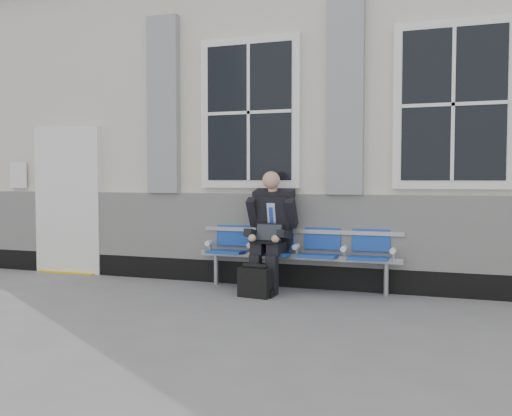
% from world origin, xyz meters
% --- Properties ---
extents(ground, '(70.00, 70.00, 0.00)m').
position_xyz_m(ground, '(0.00, 0.00, 0.00)').
color(ground, slate).
rests_on(ground, ground).
extents(station_building, '(14.40, 4.40, 4.49)m').
position_xyz_m(station_building, '(-0.02, 3.47, 2.22)').
color(station_building, beige).
rests_on(station_building, ground).
extents(bench, '(2.60, 0.47, 0.91)m').
position_xyz_m(bench, '(-1.47, 1.32, 0.55)').
color(bench, '#9EA0A3').
rests_on(bench, ground).
extents(businessman, '(0.61, 0.81, 1.49)m').
position_xyz_m(businessman, '(-1.77, 1.18, 0.80)').
color(businessman, black).
rests_on(businessman, ground).
extents(briefcase, '(0.41, 0.22, 0.40)m').
position_xyz_m(briefcase, '(-1.82, 0.70, 0.18)').
color(briefcase, black).
rests_on(briefcase, ground).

